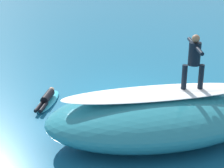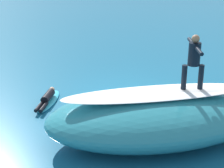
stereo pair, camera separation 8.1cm
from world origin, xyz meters
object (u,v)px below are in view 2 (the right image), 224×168
Objects in this scene: surfboard_paddling at (48,101)px; surfboard_riding at (191,90)px; surfer_riding at (194,58)px; surfer_paddling at (47,98)px.

surfboard_riding is at bearing -107.94° from surfboard_paddling.
surfer_riding reaches higher than surfboard_riding.
surfer_paddling is at bearing 180.00° from surfboard_paddling.
surfboard_riding is 1.06× the size of surfboard_paddling.
surfer_riding is (-0.00, 0.00, 0.93)m from surfboard_riding.
surfboard_paddling is 0.21m from surfer_paddling.
surfboard_riding is 1.51× the size of surfer_paddling.
surfer_paddling is (0.07, 0.09, 0.17)m from surfboard_paddling.
surfboard_paddling is (2.73, -4.10, -1.36)m from surfboard_riding.
surfboard_riding is 5.11m from surfboard_paddling.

